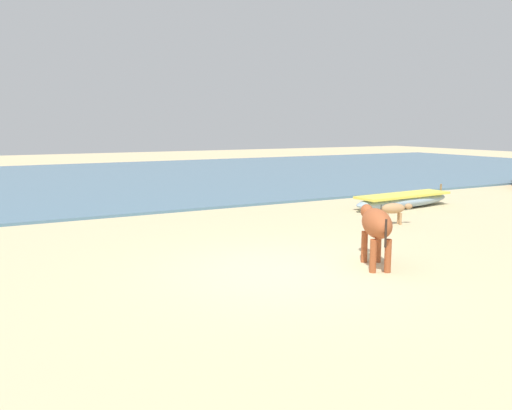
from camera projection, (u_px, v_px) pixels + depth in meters
name	position (u px, v px, depth m)	size (l,w,h in m)	color
ground	(286.00, 271.00, 8.89)	(80.00, 80.00, 0.00)	#CCB789
sea_water	(95.00, 180.00, 23.38)	(60.00, 20.00, 0.08)	slate
fishing_boat_1	(403.00, 200.00, 15.66)	(3.83, 1.15, 0.62)	#8CA5B7
cow_adult_rust	(376.00, 225.00, 9.08)	(1.01, 1.52, 1.04)	#9E4C28
calf_near_tan	(394.00, 209.00, 12.98)	(0.83, 0.45, 0.55)	tan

